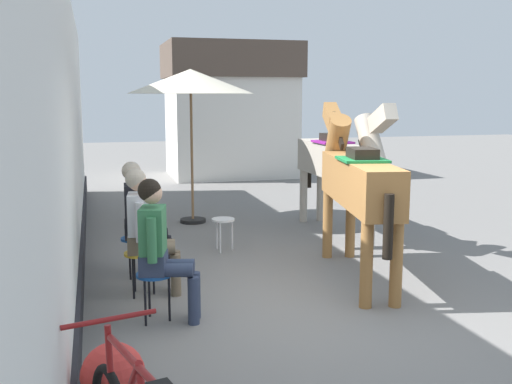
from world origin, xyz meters
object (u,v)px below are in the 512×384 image
(seated_visitor_near, at_px, (160,243))
(seated_visitor_middle, at_px, (145,225))
(cafe_parasol, at_px, (191,82))
(spare_stool_white, at_px, (223,223))
(seated_visitor_far, at_px, (140,213))
(saddled_horse_near, at_px, (356,181))
(saddled_horse_far, at_px, (338,161))

(seated_visitor_near, bearing_deg, seated_visitor_middle, 94.69)
(cafe_parasol, height_order, spare_stool_white, cafe_parasol)
(seated_visitor_far, relative_size, saddled_horse_near, 0.47)
(seated_visitor_near, xyz_separation_m, seated_visitor_middle, (-0.07, 0.83, 0.00))
(seated_visitor_middle, xyz_separation_m, cafe_parasol, (1.10, 3.61, 1.59))
(spare_stool_white, bearing_deg, seated_visitor_near, -114.95)
(seated_visitor_far, xyz_separation_m, saddled_horse_near, (2.48, -0.66, 0.38))
(seated_visitor_near, xyz_separation_m, cafe_parasol, (1.03, 4.44, 1.59))
(seated_visitor_far, distance_m, cafe_parasol, 3.49)
(seated_visitor_near, relative_size, seated_visitor_far, 1.00)
(cafe_parasol, distance_m, spare_stool_white, 2.80)
(seated_visitor_middle, distance_m, saddled_horse_far, 3.76)
(seated_visitor_middle, bearing_deg, cafe_parasol, 73.05)
(seated_visitor_near, distance_m, seated_visitor_far, 1.53)
(seated_visitor_far, bearing_deg, seated_visitor_middle, -89.99)
(spare_stool_white, bearing_deg, saddled_horse_near, -50.69)
(seated_visitor_middle, relative_size, spare_stool_white, 3.02)
(seated_visitor_near, height_order, cafe_parasol, cafe_parasol)
(seated_visitor_far, bearing_deg, spare_stool_white, 36.94)
(seated_visitor_near, xyz_separation_m, seated_visitor_far, (-0.07, 1.53, 0.00))
(seated_visitor_middle, relative_size, saddled_horse_near, 0.47)
(saddled_horse_near, xyz_separation_m, saddled_horse_far, (0.63, 2.03, 0.00))
(saddled_horse_near, xyz_separation_m, spare_stool_white, (-1.28, 1.56, -0.76))
(seated_visitor_near, distance_m, seated_visitor_middle, 0.83)
(seated_visitor_middle, height_order, saddled_horse_near, saddled_horse_near)
(cafe_parasol, bearing_deg, saddled_horse_near, -68.87)
(saddled_horse_near, bearing_deg, saddled_horse_far, 72.80)
(seated_visitor_near, height_order, saddled_horse_far, saddled_horse_far)
(saddled_horse_far, relative_size, cafe_parasol, 1.16)
(seated_visitor_near, height_order, spare_stool_white, seated_visitor_near)
(saddled_horse_near, bearing_deg, cafe_parasol, 111.13)
(cafe_parasol, bearing_deg, seated_visitor_middle, -106.95)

